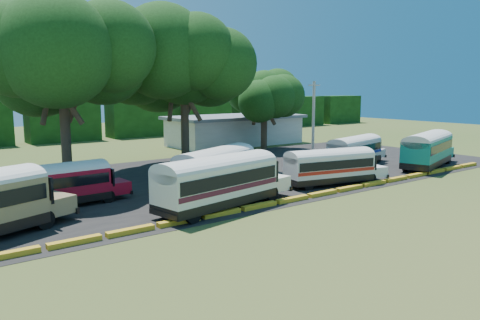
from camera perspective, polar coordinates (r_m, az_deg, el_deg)
ground at (r=31.10m, az=5.65°, el=-5.81°), size 160.00×160.00×0.00m
asphalt_strip at (r=41.02m, az=-4.73°, el=-2.20°), size 64.00×24.00×0.02m
curb at (r=31.78m, az=4.43°, el=-5.20°), size 53.70×0.45×0.30m
terminal_building at (r=64.99m, az=-0.57°, el=3.72°), size 19.00×9.00×4.00m
treeline_backdrop at (r=73.15m, az=-20.77°, el=4.48°), size 130.00×4.00×6.00m
bus_red at (r=32.83m, az=-21.72°, el=-2.60°), size 9.07×2.74×2.95m
bus_cream_west at (r=30.14m, az=-2.46°, el=-2.35°), size 11.05×4.49×3.54m
bus_cream_east at (r=36.09m, az=-2.82°, el=-0.73°), size 10.09×6.26×3.27m
bus_white_red at (r=38.43m, az=11.08°, el=-0.56°), size 9.28×4.07×2.96m
bus_white_blue at (r=48.47m, az=13.91°, el=1.31°), size 9.45×4.25×3.02m
bus_teal at (r=49.38m, az=21.96°, el=1.43°), size 11.02×5.64×3.52m
tree_west at (r=40.89m, az=-21.02°, el=12.59°), size 11.24×11.24×15.09m
tree_center at (r=46.32m, az=-6.87°, el=11.92°), size 11.67×11.67×14.70m
tree_east at (r=59.20m, az=2.98°, el=8.35°), size 6.99×6.99×9.98m
utility_pole at (r=50.52m, az=8.93°, el=4.79°), size 1.60×0.30×8.50m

